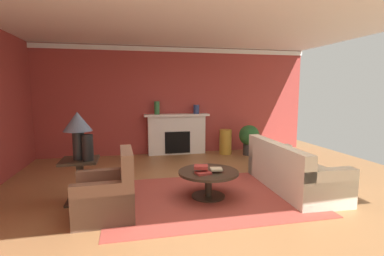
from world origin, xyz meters
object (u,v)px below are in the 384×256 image
object	(u,v)px
vase_mantel_left	(157,108)
armchair_near_window	(108,196)
vase_on_side_table	(88,148)
vase_tall_corner	(225,142)
sofa	(291,172)
fireplace	(177,135)
coffee_table	(208,178)
vase_mantel_right	(196,109)
table_lamp	(78,126)
potted_plant	(249,137)
side_table	(80,178)

from	to	relation	value
vase_mantel_left	armchair_near_window	bearing A→B (deg)	-105.85
vase_on_side_table	vase_tall_corner	bearing A→B (deg)	42.16
sofa	vase_mantel_left	distance (m)	3.98
vase_tall_corner	fireplace	bearing A→B (deg)	167.38
vase_tall_corner	coffee_table	bearing A→B (deg)	-113.83
armchair_near_window	vase_on_side_table	distance (m)	0.86
sofa	vase_mantel_right	xyz separation A→B (m)	(-1.02, 3.22, 0.96)
table_lamp	vase_mantel_right	size ratio (longest dim) A/B	3.01
vase_on_side_table	potted_plant	size ratio (longest dim) A/B	0.49
vase_on_side_table	vase_mantel_right	world-z (taller)	vase_mantel_right
armchair_near_window	sofa	bearing A→B (deg)	9.07
vase_mantel_left	coffee_table	bearing A→B (deg)	-80.95
vase_mantel_left	side_table	bearing A→B (deg)	-116.25
potted_plant	side_table	bearing A→B (deg)	-147.23
fireplace	side_table	xyz separation A→B (m)	(-2.07, -3.13, -0.14)
side_table	vase_tall_corner	xyz separation A→B (m)	(3.40, 2.83, -0.05)
side_table	vase_mantel_right	world-z (taller)	vase_mantel_right
table_lamp	vase_mantel_left	world-z (taller)	vase_mantel_left
sofa	coffee_table	size ratio (longest dim) A/B	2.13
coffee_table	side_table	distance (m)	2.06
fireplace	armchair_near_window	world-z (taller)	fireplace
sofa	vase_mantel_left	bearing A→B (deg)	123.37
sofa	armchair_near_window	bearing A→B (deg)	-170.93
armchair_near_window	vase_mantel_left	bearing A→B (deg)	74.15
table_lamp	potted_plant	bearing A→B (deg)	32.77
potted_plant	armchair_near_window	bearing A→B (deg)	-137.69
sofa	vase_mantel_left	xyz separation A→B (m)	(-2.12, 3.22, 1.01)
side_table	vase_on_side_table	distance (m)	0.54
sofa	vase_tall_corner	xyz separation A→B (m)	(-0.23, 2.97, 0.05)
side_table	table_lamp	world-z (taller)	table_lamp
potted_plant	vase_on_side_table	bearing A→B (deg)	-145.02
fireplace	vase_tall_corner	xyz separation A→B (m)	(1.34, -0.30, -0.19)
coffee_table	table_lamp	xyz separation A→B (m)	(-2.05, 0.25, 0.89)
sofa	armchair_near_window	distance (m)	3.22
side_table	vase_mantel_left	distance (m)	3.55
vase_on_side_table	armchair_near_window	bearing A→B (deg)	-59.70
coffee_table	potted_plant	xyz separation A→B (m)	(1.96, 2.82, 0.16)
vase_mantel_left	vase_mantel_right	bearing A→B (deg)	0.00
side_table	vase_mantel_left	bearing A→B (deg)	63.75
potted_plant	vase_tall_corner	bearing A→B (deg)	157.42
vase_mantel_left	potted_plant	size ratio (longest dim) A/B	0.43
sofa	table_lamp	xyz separation A→B (m)	(-3.64, 0.14, 0.93)
side_table	potted_plant	world-z (taller)	potted_plant
armchair_near_window	vase_on_side_table	bearing A→B (deg)	120.30
fireplace	side_table	distance (m)	3.75
vase_tall_corner	potted_plant	distance (m)	0.67
vase_on_side_table	vase_tall_corner	distance (m)	4.42
fireplace	coffee_table	xyz separation A→B (m)	(-0.02, -3.37, -0.20)
sofa	armchair_near_window	xyz separation A→B (m)	(-3.18, -0.51, 0.01)
sofa	vase_on_side_table	world-z (taller)	vase_on_side_table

